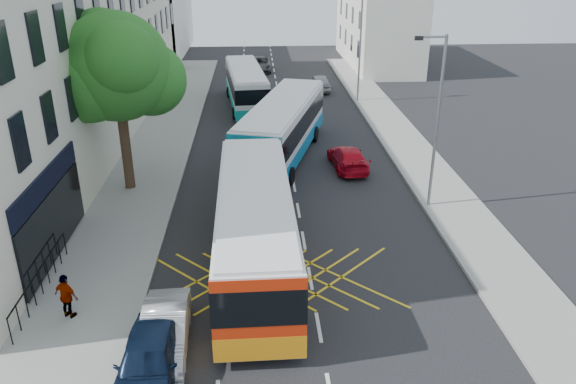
{
  "coord_description": "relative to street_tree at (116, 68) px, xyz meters",
  "views": [
    {
      "loc": [
        -1.9,
        -12.14,
        11.61
      ],
      "look_at": [
        -0.66,
        9.21,
        2.2
      ],
      "focal_mm": 35.0,
      "sensor_mm": 36.0,
      "label": 1
    }
  ],
  "objects": [
    {
      "name": "pavement_left",
      "position": [
        0.01,
        0.03,
        -6.22
      ],
      "size": [
        5.0,
        70.0,
        0.15
      ],
      "primitive_type": "cube",
      "color": "gray",
      "rests_on": "ground"
    },
    {
      "name": "pavement_right",
      "position": [
        16.01,
        0.03,
        -6.22
      ],
      "size": [
        3.0,
        70.0,
        0.15
      ],
      "primitive_type": "cube",
      "color": "gray",
      "rests_on": "ground"
    },
    {
      "name": "terrace_main",
      "position": [
        -5.49,
        9.52,
        0.46
      ],
      "size": [
        8.3,
        45.0,
        13.5
      ],
      "color": "beige",
      "rests_on": "ground"
    },
    {
      "name": "terrace_far",
      "position": [
        -5.49,
        40.03,
        -1.29
      ],
      "size": [
        8.0,
        20.0,
        10.0
      ],
      "primitive_type": "cube",
      "color": "silver",
      "rests_on": "ground"
    },
    {
      "name": "building_right",
      "position": [
        19.51,
        33.03,
        -2.29
      ],
      "size": [
        6.0,
        18.0,
        8.0
      ],
      "primitive_type": "cube",
      "color": "silver",
      "rests_on": "ground"
    },
    {
      "name": "street_tree",
      "position": [
        0.0,
        0.0,
        0.0
      ],
      "size": [
        6.3,
        5.7,
        8.8
      ],
      "color": "#382619",
      "rests_on": "pavement_left"
    },
    {
      "name": "lamp_near",
      "position": [
        14.71,
        -2.97,
        -1.68
      ],
      "size": [
        1.45,
        0.15,
        8.0
      ],
      "color": "slate",
      "rests_on": "pavement_right"
    },
    {
      "name": "lamp_far",
      "position": [
        14.71,
        17.03,
        -1.68
      ],
      "size": [
        1.45,
        0.15,
        8.0
      ],
      "color": "slate",
      "rests_on": "pavement_right"
    },
    {
      "name": "railings",
      "position": [
        -1.19,
        -9.67,
        -5.57
      ],
      "size": [
        0.08,
        5.6,
        1.14
      ],
      "primitive_type": null,
      "color": "black",
      "rests_on": "pavement_left"
    },
    {
      "name": "bus_near",
      "position": [
        6.46,
        -8.02,
        -4.52
      ],
      "size": [
        3.14,
        11.99,
        3.36
      ],
      "rotation": [
        0.0,
        0.0,
        0.02
      ],
      "color": "silver",
      "rests_on": "ground"
    },
    {
      "name": "bus_mid",
      "position": [
        8.11,
        4.45,
        -4.5
      ],
      "size": [
        6.04,
        12.41,
        3.41
      ],
      "rotation": [
        0.0,
        0.0,
        -0.28
      ],
      "color": "silver",
      "rests_on": "ground"
    },
    {
      "name": "bus_far",
      "position": [
        5.85,
        16.32,
        -4.7
      ],
      "size": [
        3.58,
        10.95,
        3.02
      ],
      "rotation": [
        0.0,
        0.0,
        0.1
      ],
      "color": "silver",
      "rests_on": "ground"
    },
    {
      "name": "parked_car_blue",
      "position": [
        3.38,
        -14.12,
        -5.55
      ],
      "size": [
        1.86,
        4.41,
        1.49
      ],
      "primitive_type": "imported",
      "rotation": [
        0.0,
        0.0,
        -0.02
      ],
      "color": "black",
      "rests_on": "ground"
    },
    {
      "name": "parked_car_silver",
      "position": [
        3.61,
        -12.72,
        -5.64
      ],
      "size": [
        1.55,
        4.03,
        1.31
      ],
      "primitive_type": "imported",
      "rotation": [
        0.0,
        0.0,
        0.04
      ],
      "color": "#B7B9BF",
      "rests_on": "ground"
    },
    {
      "name": "red_hatchback",
      "position": [
        11.72,
        2.43,
        -5.66
      ],
      "size": [
        2.05,
        4.43,
        1.25
      ],
      "primitive_type": "imported",
      "rotation": [
        0.0,
        0.0,
        3.21
      ],
      "color": "#B80718",
      "rests_on": "ground"
    },
    {
      "name": "distant_car_grey",
      "position": [
        7.05,
        29.77,
        -5.61
      ],
      "size": [
        2.3,
        4.91,
        1.36
      ],
      "primitive_type": "imported",
      "rotation": [
        0.0,
        0.0,
        -0.01
      ],
      "color": "#3A3D41",
      "rests_on": "ground"
    },
    {
      "name": "distant_car_silver",
      "position": [
        12.16,
        21.13,
        -5.6
      ],
      "size": [
        1.73,
        4.11,
        1.39
      ],
      "primitive_type": "imported",
      "rotation": [
        0.0,
        0.0,
        3.16
      ],
      "color": "#9D9FA4",
      "rests_on": "ground"
    },
    {
      "name": "pedestrian_far",
      "position": [
        0.18,
        -11.09,
        -5.33
      ],
      "size": [
        1.02,
        0.79,
        1.62
      ],
      "primitive_type": "imported",
      "rotation": [
        0.0,
        0.0,
        2.66
      ],
      "color": "gray",
      "rests_on": "pavement_left"
    }
  ]
}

